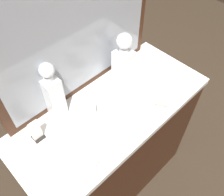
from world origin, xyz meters
TOP-DOWN VIEW (x-y plane):
  - ground_plane at (0.00, 0.00)m, footprint 6.00×6.00m
  - dresser at (0.00, 0.00)m, footprint 1.05×0.46m
  - dresser_mirror at (0.00, 0.21)m, footprint 0.89×0.03m
  - crystal_decanter_far_right at (0.19, 0.11)m, footprint 0.09×0.09m
  - crystal_decanter_front at (-0.20, 0.17)m, footprint 0.07×0.07m
  - crystal_tumbler_center at (0.06, 0.00)m, footprint 0.07×0.07m
  - crystal_tumbler_far_left at (-0.11, 0.05)m, footprint 0.07×0.07m
  - silver_brush_far_right at (0.24, -0.13)m, footprint 0.15×0.12m
  - silver_brush_far_left at (-0.20, -0.13)m, footprint 0.15×0.08m
  - napkin_holder at (-0.35, 0.11)m, footprint 0.05×0.05m

SIDE VIEW (x-z plane):
  - ground_plane at x=0.00m, z-range 0.00..0.00m
  - dresser at x=0.00m, z-range 0.00..0.88m
  - silver_brush_far_right at x=0.24m, z-range 0.88..0.90m
  - silver_brush_far_left at x=-0.20m, z-range 0.88..0.90m
  - crystal_tumbler_far_left at x=-0.11m, z-range 0.87..0.96m
  - napkin_holder at x=-0.35m, z-range 0.87..0.98m
  - crystal_tumbler_center at x=0.06m, z-range 0.87..0.98m
  - crystal_decanter_far_right at x=0.19m, z-range 0.85..1.13m
  - crystal_decanter_front at x=-0.20m, z-range 0.85..1.16m
  - dresser_mirror at x=0.00m, z-range 0.88..1.56m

